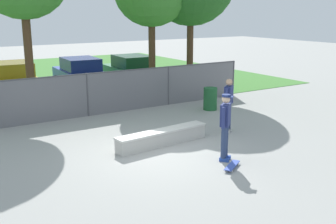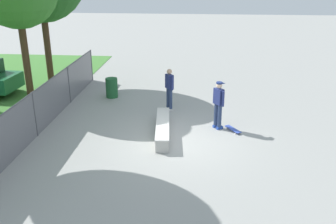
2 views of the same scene
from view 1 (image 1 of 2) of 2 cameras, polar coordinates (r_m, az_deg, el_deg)
name	(u,v)px [view 1 (image 1 of 2)]	position (r m, az deg, el deg)	size (l,w,h in m)	color
ground_plane	(158,155)	(11.79, -1.36, -5.92)	(80.00, 80.00, 0.00)	#9E9E99
grass_strip	(23,79)	(25.98, -19.49, 4.29)	(26.78, 20.00, 0.02)	#478438
concrete_ledge	(162,137)	(12.54, -0.78, -3.54)	(3.17, 0.74, 0.47)	#B7B5AD
skateboarder	(225,124)	(11.16, 7.94, -1.64)	(0.50, 0.43, 1.84)	#2647A5
skateboard	(232,166)	(10.91, 8.88, -7.35)	(0.78, 0.59, 0.09)	#334CB2
chainlink_fence	(88,93)	(16.10, -11.10, 2.63)	(14.85, 0.07, 1.68)	#4C4C51
car_yellow	(14,79)	(20.77, -20.62, 4.28)	(2.21, 4.30, 1.66)	gold
car_blue	(80,74)	(21.62, -12.06, 5.21)	(2.21, 4.30, 1.66)	#233D9E
car_green	(131,71)	(22.36, -5.10, 5.74)	(2.21, 4.30, 1.66)	#1E6638
bystander	(228,103)	(13.79, 8.37, 1.25)	(0.52, 0.42, 1.82)	beige
trash_bin	(210,99)	(17.00, 5.88, 1.84)	(0.56, 0.56, 0.92)	#1E592D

